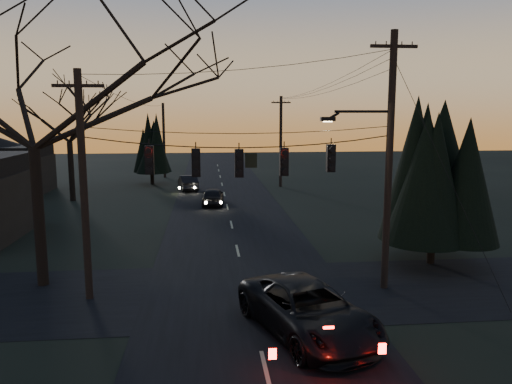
{
  "coord_description": "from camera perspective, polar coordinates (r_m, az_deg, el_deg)",
  "views": [
    {
      "loc": [
        -1.53,
        -8.55,
        6.95
      ],
      "look_at": [
        0.36,
        10.18,
        3.96
      ],
      "focal_mm": 35.0,
      "sensor_mm": 36.0,
      "label": 1
    }
  ],
  "objects": [
    {
      "name": "cross_road",
      "position": [
        19.86,
        -0.99,
        -11.42
      ],
      "size": [
        60.0,
        7.0,
        0.02
      ],
      "primitive_type": "cube",
      "color": "black",
      "rests_on": "ground"
    },
    {
      "name": "utility_pole_far_r",
      "position": [
        47.59,
        2.8,
        0.62
      ],
      "size": [
        1.8,
        0.3,
        8.5
      ],
      "primitive_type": null,
      "color": "black",
      "rests_on": "ground"
    },
    {
      "name": "evergreen_right",
      "position": [
        24.05,
        19.83,
        2.41
      ],
      "size": [
        4.42,
        4.42,
        7.61
      ],
      "color": "black",
      "rests_on": "ground"
    },
    {
      "name": "main_road",
      "position": [
        29.42,
        -2.62,
        -4.62
      ],
      "size": [
        8.0,
        120.0,
        0.02
      ],
      "primitive_type": "cube",
      "color": "black",
      "rests_on": "ground"
    },
    {
      "name": "utility_pole_left",
      "position": [
        20.31,
        -18.47,
        -11.46
      ],
      "size": [
        1.8,
        0.3,
        8.5
      ],
      "primitive_type": null,
      "color": "black",
      "rests_on": "ground"
    },
    {
      "name": "evergreen_dist",
      "position": [
        49.76,
        -11.89,
        5.17
      ],
      "size": [
        3.46,
        3.46,
        6.34
      ],
      "color": "black",
      "rests_on": "ground"
    },
    {
      "name": "utility_pole_right",
      "position": [
        21.02,
        14.39,
        -10.56
      ],
      "size": [
        5.0,
        0.3,
        10.0
      ],
      "primitive_type": null,
      "color": "black",
      "rests_on": "ground"
    },
    {
      "name": "bare_tree_dist",
      "position": [
        41.99,
        -20.67,
        7.92
      ],
      "size": [
        7.58,
        7.58,
        9.38
      ],
      "color": "black",
      "rests_on": "ground"
    },
    {
      "name": "utility_pole_far_l",
      "position": [
        55.17,
        -10.36,
        1.65
      ],
      "size": [
        0.3,
        0.3,
        8.0
      ],
      "primitive_type": null,
      "color": "black",
      "rests_on": "ground"
    },
    {
      "name": "span_signal_assembly",
      "position": [
        18.68,
        -1.77,
        3.57
      ],
      "size": [
        11.5,
        0.44,
        1.68
      ],
      "color": "black",
      "rests_on": "ground"
    },
    {
      "name": "sedan_oncoming_a",
      "position": [
        38.07,
        -4.94,
        -0.5
      ],
      "size": [
        1.8,
        3.99,
        1.33
      ],
      "primitive_type": "imported",
      "rotation": [
        0.0,
        0.0,
        3.08
      ],
      "color": "black",
      "rests_on": "ground"
    },
    {
      "name": "sedan_oncoming_b",
      "position": [
        45.66,
        -7.8,
        1.06
      ],
      "size": [
        2.08,
        4.3,
        1.36
      ],
      "primitive_type": "imported",
      "rotation": [
        0.0,
        0.0,
        3.3
      ],
      "color": "black",
      "rests_on": "ground"
    },
    {
      "name": "bare_tree_left",
      "position": [
        21.38,
        -24.41,
        10.49
      ],
      "size": [
        11.22,
        11.22,
        11.13
      ],
      "color": "black",
      "rests_on": "ground"
    },
    {
      "name": "suv_near",
      "position": [
        16.19,
        5.95,
        -13.29
      ],
      "size": [
        4.4,
        6.39,
        1.62
      ],
      "primitive_type": "imported",
      "rotation": [
        0.0,
        0.0,
        0.32
      ],
      "color": "black",
      "rests_on": "ground"
    }
  ]
}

